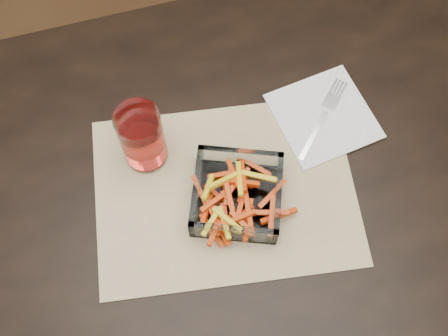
{
  "coord_description": "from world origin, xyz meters",
  "views": [
    {
      "loc": [
        -0.18,
        -0.32,
        1.66
      ],
      "look_at": [
        -0.07,
        0.05,
        0.78
      ],
      "focal_mm": 45.0,
      "sensor_mm": 36.0,
      "label": 1
    }
  ],
  "objects": [
    {
      "name": "tumbler",
      "position": [
        -0.19,
        0.12,
        0.82
      ],
      "size": [
        0.08,
        0.08,
        0.13
      ],
      "color": "white",
      "rests_on": "placemat"
    },
    {
      "name": "glass_bowl",
      "position": [
        -0.06,
        -0.0,
        0.78
      ],
      "size": [
        0.19,
        0.19,
        0.06
      ],
      "rotation": [
        0.0,
        0.0,
        -0.38
      ],
      "color": "white",
      "rests_on": "placemat"
    },
    {
      "name": "dining_table",
      "position": [
        0.0,
        0.0,
        0.66
      ],
      "size": [
        1.6,
        0.9,
        0.75
      ],
      "color": "black",
      "rests_on": "ground"
    },
    {
      "name": "fork",
      "position": [
        0.14,
        0.11,
        0.76
      ],
      "size": [
        0.14,
        0.15,
        0.0
      ],
      "rotation": [
        0.0,
        0.0,
        -0.77
      ],
      "color": "silver",
      "rests_on": "napkin"
    },
    {
      "name": "napkin",
      "position": [
        0.14,
        0.11,
        0.76
      ],
      "size": [
        0.19,
        0.19,
        0.0
      ],
      "primitive_type": "cube",
      "rotation": [
        0.0,
        0.0,
        0.13
      ],
      "color": "white",
      "rests_on": "placemat"
    },
    {
      "name": "placemat",
      "position": [
        -0.08,
        0.02,
        0.75
      ],
      "size": [
        0.49,
        0.39,
        0.0
      ],
      "primitive_type": "cube",
      "rotation": [
        0.0,
        0.0,
        -0.15
      ],
      "color": "tan",
      "rests_on": "dining_table"
    }
  ]
}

